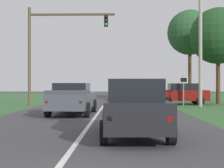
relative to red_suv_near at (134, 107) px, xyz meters
The scene contains 9 objects.
ground_plane 6.41m from the red_suv_near, 106.35° to the left, with size 120.00×120.00×0.00m, color #424244.
red_suv_near is the anchor object (origin of this frame).
pickup_truck_lead 8.35m from the red_suv_near, 112.45° to the left, with size 2.47×5.48×1.82m.
traffic_light 17.33m from the red_suv_near, 111.36° to the left, with size 7.15×0.40×8.08m.
keep_moving_sign 15.86m from the red_suv_near, 72.91° to the left, with size 0.60×0.09×2.45m.
oak_tree_right 20.54m from the red_suv_near, 65.38° to the left, with size 4.99×4.99×8.54m.
crossing_suv_far 18.00m from the red_suv_near, 73.93° to the left, with size 4.44×2.10×1.83m.
utility_pole_right 16.31m from the red_suv_near, 68.17° to the left, with size 0.28×0.28×10.01m, color #9E998E.
extra_tree_1 25.77m from the red_suv_near, 73.57° to the left, with size 4.80×4.80×9.69m.
Camera 1 is at (1.28, -4.91, 1.76)m, focal length 52.19 mm.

